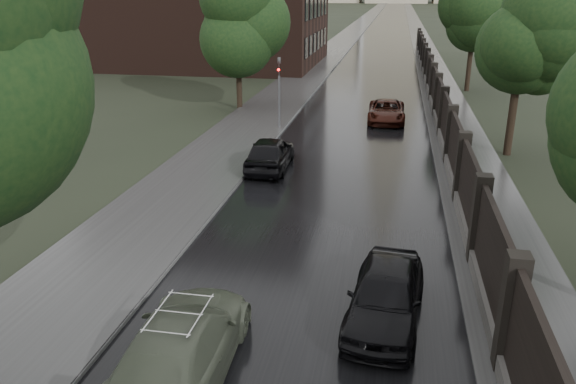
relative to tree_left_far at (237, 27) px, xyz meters
The scene contains 12 objects.
road 160.29m from the tree_left_far, 87.14° to the left, with size 8.00×420.00×0.02m, color black.
sidewalk_left 160.10m from the tree_left_far, 89.28° to the left, with size 4.00×420.00×0.16m, color #2D2D2D.
verge_right 160.65m from the tree_left_far, 85.18° to the left, with size 3.00×420.00×0.08m, color #2D2D2D.
fence_right 13.44m from the tree_left_far, ahead, with size 0.45×75.72×2.70m.
tree_left_far is the anchor object (origin of this frame).
tree_right_b 17.45m from the tree_left_far, 27.30° to the right, with size 4.08×4.08×7.01m.
tree_right_c 18.45m from the tree_left_far, 32.83° to the left, with size 4.08×4.08×7.01m.
traffic_light 6.84m from the tree_left_far, 53.53° to the right, with size 0.16×0.32×4.00m.
volga_sedan 27.51m from the tree_left_far, 77.10° to the right, with size 2.06×5.08×1.47m, color #484F3F.
hatchback_left 13.98m from the tree_left_far, 68.81° to the right, with size 1.74×4.32×1.47m, color black.
car_right_near 26.08m from the tree_left_far, 66.87° to the right, with size 1.68×4.18×1.42m, color black.
car_right_far 10.84m from the tree_left_far, 11.92° to the right, with size 2.12×4.60×1.28m, color black.
Camera 1 is at (1.98, -5.51, 7.60)m, focal length 35.00 mm.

